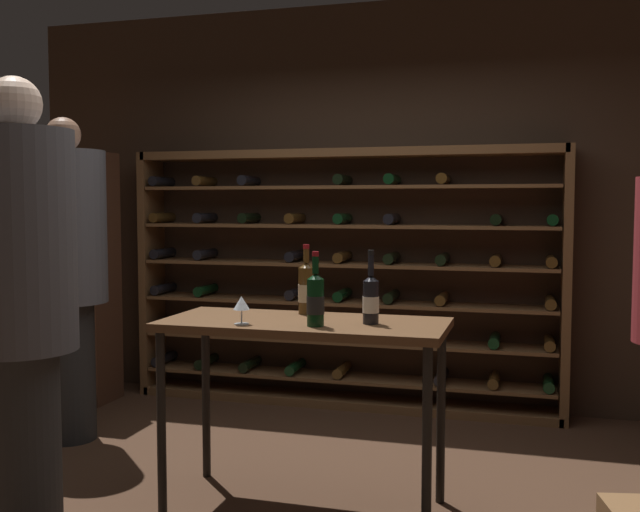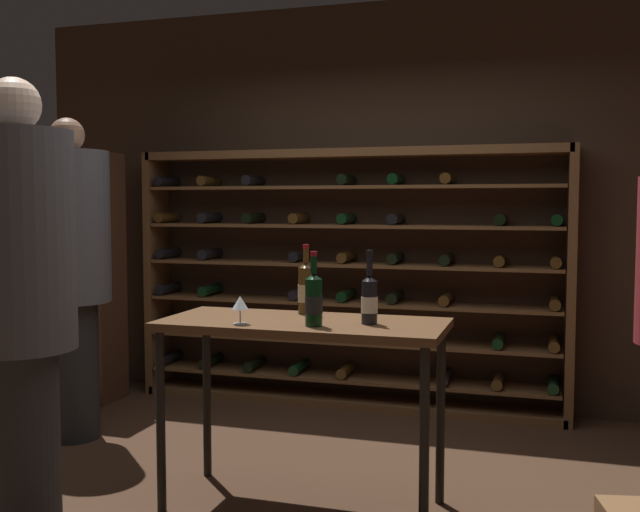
{
  "view_description": "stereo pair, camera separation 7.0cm",
  "coord_description": "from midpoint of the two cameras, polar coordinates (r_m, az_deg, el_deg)",
  "views": [
    {
      "loc": [
        1.05,
        -3.47,
        1.49
      ],
      "look_at": [
        -0.0,
        0.17,
        1.22
      ],
      "focal_mm": 41.42,
      "sensor_mm": 36.0,
      "label": 1
    },
    {
      "loc": [
        1.12,
        -3.45,
        1.49
      ],
      "look_at": [
        -0.0,
        0.17,
        1.22
      ],
      "focal_mm": 41.42,
      "sensor_mm": 36.0,
      "label": 2
    }
  ],
  "objects": [
    {
      "name": "ground_plane",
      "position": [
        3.92,
        -0.19,
        -18.21
      ],
      "size": [
        9.89,
        9.89,
        0.0
      ],
      "primitive_type": "plane",
      "color": "#472D1E"
    },
    {
      "name": "back_wall",
      "position": [
        5.52,
        5.86,
        3.96
      ],
      "size": [
        5.72,
        0.1,
        2.96
      ],
      "primitive_type": "cube",
      "color": "#3D2B1E",
      "rests_on": "ground"
    },
    {
      "name": "wine_rack",
      "position": [
        5.41,
        2.29,
        -1.88
      ],
      "size": [
        3.17,
        0.32,
        1.88
      ],
      "color": "brown",
      "rests_on": "ground"
    },
    {
      "name": "tasting_table",
      "position": [
        3.58,
        -0.8,
        -6.58
      ],
      "size": [
        1.37,
        0.6,
        0.92
      ],
      "color": "brown",
      "rests_on": "ground"
    },
    {
      "name": "person_guest_plum_blouse",
      "position": [
        4.86,
        -18.36,
        -0.56
      ],
      "size": [
        0.5,
        0.51,
        2.02
      ],
      "rotation": [
        0.0,
        0.0,
        -0.27
      ],
      "color": "black",
      "rests_on": "ground"
    },
    {
      "name": "person_guest_khaki",
      "position": [
        3.39,
        -21.71,
        -2.6
      ],
      "size": [
        0.49,
        0.48,
        2.02
      ],
      "rotation": [
        0.0,
        0.0,
        1.49
      ],
      "color": "#2C2C2C",
      "rests_on": "ground"
    },
    {
      "name": "display_cabinet",
      "position": [
        5.83,
        -17.12,
        -1.57
      ],
      "size": [
        0.44,
        0.36,
        1.87
      ],
      "primitive_type": "cube",
      "color": "#4C2D1E",
      "rests_on": "ground"
    },
    {
      "name": "wine_bottle_gold_foil",
      "position": [
        3.75,
        -0.55,
        -2.5
      ],
      "size": [
        0.08,
        0.08,
        0.36
      ],
      "color": "#4C3314",
      "rests_on": "tasting_table"
    },
    {
      "name": "wine_bottle_red_label",
      "position": [
        3.45,
        4.42,
        -3.32
      ],
      "size": [
        0.08,
        0.08,
        0.35
      ],
      "color": "black",
      "rests_on": "tasting_table"
    },
    {
      "name": "wine_bottle_green_slim",
      "position": [
        3.38,
        0.1,
        -3.37
      ],
      "size": [
        0.08,
        0.08,
        0.34
      ],
      "color": "black",
      "rests_on": "tasting_table"
    },
    {
      "name": "wine_glass_stemmed_left",
      "position": [
        3.45,
        -5.62,
        -3.72
      ],
      "size": [
        0.08,
        0.08,
        0.13
      ],
      "color": "silver",
      "rests_on": "tasting_table"
    }
  ]
}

